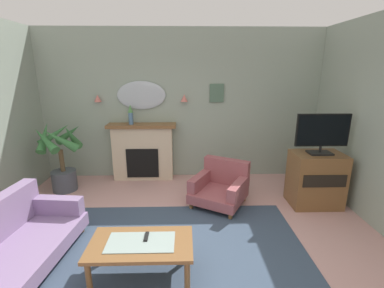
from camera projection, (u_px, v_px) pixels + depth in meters
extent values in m
cube|color=#C6938E|center=(179.00, 271.00, 3.12)|extent=(6.59, 6.64, 0.10)
cube|color=#93A393|center=(181.00, 106.00, 5.46)|extent=(6.59, 0.10, 2.99)
cube|color=#38475B|center=(179.00, 255.00, 3.29)|extent=(3.20, 2.40, 0.01)
cube|color=beige|center=(143.00, 153.00, 5.49)|extent=(1.20, 0.28, 1.10)
cube|color=black|center=(143.00, 163.00, 5.44)|extent=(0.64, 0.12, 0.60)
cube|color=brown|center=(142.00, 126.00, 5.32)|extent=(1.36, 0.36, 0.06)
cylinder|color=#4C7093|center=(131.00, 118.00, 5.25)|extent=(0.09, 0.09, 0.24)
cone|color=#4C8447|center=(130.00, 108.00, 5.20)|extent=(0.10, 0.10, 0.16)
ellipsoid|color=#B2BCC6|center=(141.00, 95.00, 5.31)|extent=(0.96, 0.06, 0.56)
cone|color=#D17066|center=(98.00, 98.00, 5.25)|extent=(0.14, 0.14, 0.14)
cone|color=#D17066|center=(184.00, 98.00, 5.29)|extent=(0.14, 0.14, 0.14)
cube|color=#4C6B56|center=(217.00, 93.00, 5.34)|extent=(0.28, 0.03, 0.36)
cube|color=brown|center=(141.00, 244.00, 2.84)|extent=(1.10, 0.60, 0.04)
cube|color=#8C9E99|center=(141.00, 242.00, 2.84)|extent=(0.72, 0.36, 0.01)
cylinder|color=brown|center=(89.00, 279.00, 2.66)|extent=(0.06, 0.06, 0.40)
cylinder|color=brown|center=(187.00, 277.00, 2.69)|extent=(0.06, 0.06, 0.40)
cylinder|color=brown|center=(103.00, 248.00, 3.12)|extent=(0.06, 0.06, 0.40)
cylinder|color=brown|center=(187.00, 247.00, 3.15)|extent=(0.06, 0.06, 0.40)
cube|color=black|center=(146.00, 237.00, 2.92)|extent=(0.04, 0.16, 0.02)
cube|color=gray|center=(18.00, 256.00, 3.00)|extent=(1.01, 1.78, 0.18)
cube|color=gray|center=(55.00, 205.00, 3.69)|extent=(0.77, 0.24, 0.24)
cylinder|color=brown|center=(82.00, 229.00, 3.75)|extent=(0.07, 0.07, 0.10)
cylinder|color=brown|center=(35.00, 227.00, 3.80)|extent=(0.07, 0.07, 0.10)
cube|color=#934C51|center=(219.00, 195.00, 4.49)|extent=(1.09, 1.09, 0.16)
cube|color=#934C51|center=(226.00, 171.00, 4.70)|extent=(0.78, 0.53, 0.45)
cube|color=#934C51|center=(200.00, 180.00, 4.59)|extent=(0.48, 0.70, 0.22)
cube|color=#934C51|center=(239.00, 188.00, 4.29)|extent=(0.48, 0.70, 0.22)
cylinder|color=brown|center=(191.00, 206.00, 4.39)|extent=(0.06, 0.06, 0.10)
cylinder|color=brown|center=(230.00, 216.00, 4.08)|extent=(0.06, 0.06, 0.10)
cylinder|color=brown|center=(208.00, 190.00, 4.97)|extent=(0.06, 0.06, 0.10)
cylinder|color=brown|center=(244.00, 198.00, 4.66)|extent=(0.06, 0.06, 0.10)
cube|color=brown|center=(315.00, 179.00, 4.44)|extent=(0.80, 0.56, 0.90)
cube|color=black|center=(325.00, 181.00, 4.14)|extent=(0.68, 0.02, 0.20)
cube|color=black|center=(320.00, 153.00, 4.30)|extent=(0.36, 0.24, 0.03)
cylinder|color=black|center=(320.00, 149.00, 4.28)|extent=(0.04, 0.04, 0.10)
cube|color=black|center=(323.00, 130.00, 4.19)|extent=(0.84, 0.04, 0.52)
cube|color=black|center=(323.00, 130.00, 4.17)|extent=(0.80, 0.01, 0.48)
cylinder|color=#474C56|center=(65.00, 180.00, 5.04)|extent=(0.44, 0.44, 0.38)
cylinder|color=brown|center=(62.00, 161.00, 4.93)|extent=(0.08, 0.08, 0.41)
cone|color=#38753D|center=(72.00, 137.00, 4.80)|extent=(0.19, 0.55, 0.56)
cone|color=#38753D|center=(69.00, 134.00, 5.03)|extent=(0.62, 0.37, 0.47)
cone|color=#38753D|center=(55.00, 134.00, 4.99)|extent=(0.58, 0.52, 0.45)
cone|color=#38753D|center=(44.00, 137.00, 4.78)|extent=(0.22, 0.57, 0.55)
cone|color=#38753D|center=(45.00, 140.00, 4.61)|extent=(0.60, 0.47, 0.45)
cone|color=#38753D|center=(60.00, 140.00, 4.61)|extent=(0.58, 0.44, 0.51)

